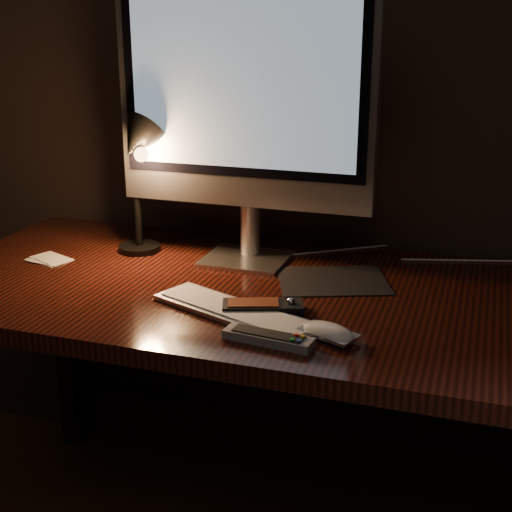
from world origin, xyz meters
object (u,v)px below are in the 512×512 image
(desk_lamp, at_px, (138,160))
(keyboard, at_px, (236,311))
(monitor, at_px, (244,103))
(mouse, at_px, (328,334))
(media_remote, at_px, (263,307))
(desk, at_px, (271,327))
(tv_remote, at_px, (268,338))

(desk_lamp, bearing_deg, keyboard, -44.34)
(monitor, distance_m, desk_lamp, 0.31)
(mouse, xyz_separation_m, media_remote, (-0.16, 0.09, 0.00))
(desk, xyz_separation_m, mouse, (0.20, -0.29, 0.14))
(desk, height_order, mouse, mouse)
(keyboard, height_order, desk_lamp, desk_lamp)
(tv_remote, bearing_deg, mouse, 32.37)
(mouse, height_order, desk_lamp, desk_lamp)
(desk, relative_size, monitor, 2.42)
(desk, distance_m, media_remote, 0.25)
(keyboard, height_order, mouse, mouse)
(desk, xyz_separation_m, tv_remote, (0.10, -0.34, 0.14))
(media_remote, bearing_deg, desk, 83.53)
(media_remote, height_order, desk_lamp, desk_lamp)
(keyboard, bearing_deg, desk_lamp, 162.93)
(desk_lamp, bearing_deg, monitor, 2.45)
(desk, relative_size, tv_remote, 8.99)
(desk, height_order, desk_lamp, desk_lamp)
(media_remote, bearing_deg, tv_remote, -87.34)
(keyboard, bearing_deg, media_remote, 54.33)
(monitor, distance_m, keyboard, 0.51)
(monitor, relative_size, tv_remote, 3.72)
(tv_remote, distance_m, desk_lamp, 0.65)
(mouse, distance_m, tv_remote, 0.12)
(media_remote, distance_m, tv_remote, 0.15)
(mouse, height_order, media_remote, media_remote)
(keyboard, xyz_separation_m, desk_lamp, (-0.36, 0.29, 0.24))
(desk, relative_size, keyboard, 4.16)
(mouse, relative_size, desk_lamp, 0.30)
(desk, distance_m, tv_remote, 0.38)
(monitor, relative_size, keyboard, 1.72)
(keyboard, xyz_separation_m, mouse, (0.21, -0.06, 0.00))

